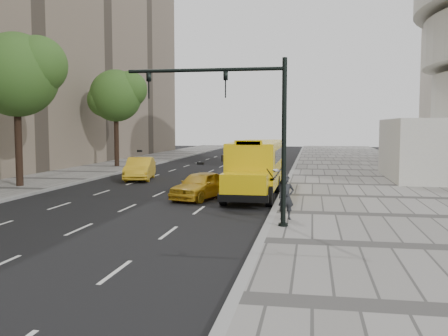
% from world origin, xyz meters
% --- Properties ---
extents(ground, '(140.00, 140.00, 0.00)m').
position_xyz_m(ground, '(0.00, 0.00, 0.00)').
color(ground, black).
rests_on(ground, ground).
extents(sidewalk_museum, '(12.00, 140.00, 0.15)m').
position_xyz_m(sidewalk_museum, '(12.00, 0.00, 0.07)').
color(sidewalk_museum, gray).
rests_on(sidewalk_museum, ground).
extents(sidewalk_far, '(6.00, 140.00, 0.15)m').
position_xyz_m(sidewalk_far, '(-11.00, 0.00, 0.07)').
color(sidewalk_far, gray).
rests_on(sidewalk_far, ground).
extents(curb_museum, '(0.30, 140.00, 0.15)m').
position_xyz_m(curb_museum, '(6.00, 0.00, 0.07)').
color(curb_museum, gray).
rests_on(curb_museum, ground).
extents(curb_far, '(0.30, 140.00, 0.15)m').
position_xyz_m(curb_far, '(-8.00, 0.00, 0.07)').
color(curb_far, gray).
rests_on(curb_far, ground).
extents(tree_b, '(5.85, 5.20, 9.67)m').
position_xyz_m(tree_b, '(-10.40, 1.17, 7.10)').
color(tree_b, black).
rests_on(tree_b, ground).
extents(tree_c, '(5.44, 4.84, 9.15)m').
position_xyz_m(tree_c, '(-10.41, 17.07, 6.77)').
color(tree_c, black).
rests_on(tree_c, ground).
extents(school_bus, '(2.96, 11.56, 3.19)m').
position_xyz_m(school_bus, '(4.50, 1.46, 1.76)').
color(school_bus, '#DBB20A').
rests_on(school_bus, ground).
extents(taxi_near, '(2.91, 4.66, 1.48)m').
position_xyz_m(taxi_near, '(1.77, -1.46, 0.74)').
color(taxi_near, gold).
rests_on(taxi_near, ground).
extents(taxi_far, '(2.66, 5.18, 1.63)m').
position_xyz_m(taxi_far, '(-4.67, 7.07, 0.81)').
color(taxi_far, gold).
rests_on(taxi_far, ground).
extents(pedestrian, '(0.77, 0.64, 1.79)m').
position_xyz_m(pedestrian, '(6.63, -7.40, 1.05)').
color(pedestrian, black).
rests_on(pedestrian, sidewalk_museum).
extents(traffic_signal, '(6.18, 0.36, 6.40)m').
position_xyz_m(traffic_signal, '(5.19, -8.74, 4.09)').
color(traffic_signal, black).
rests_on(traffic_signal, ground).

